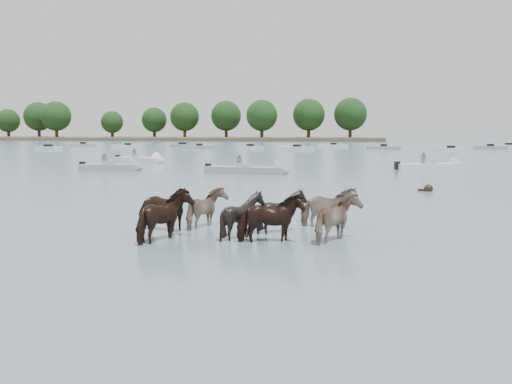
# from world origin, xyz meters

# --- Properties ---
(ground) EXTENTS (400.00, 400.00, 0.00)m
(ground) POSITION_xyz_m (0.00, 0.00, 0.00)
(ground) COLOR #495D6A
(ground) RESTS_ON ground
(shoreline) EXTENTS (160.00, 30.00, 1.00)m
(shoreline) POSITION_xyz_m (-70.00, 150.00, 0.50)
(shoreline) COLOR #4C4233
(shoreline) RESTS_ON ground
(pony_herd) EXTENTS (6.72, 4.11, 1.50)m
(pony_herd) POSITION_xyz_m (-1.17, 2.35, 0.55)
(pony_herd) COLOR black
(pony_herd) RESTS_ON ground
(swimming_pony) EXTENTS (0.72, 0.44, 0.44)m
(swimming_pony) POSITION_xyz_m (5.33, 14.95, 0.10)
(swimming_pony) COLOR black
(swimming_pony) RESTS_ON ground
(motorboat_a) EXTENTS (4.90, 1.86, 1.92)m
(motorboat_a) POSITION_xyz_m (-15.27, 25.27, 0.23)
(motorboat_a) COLOR gray
(motorboat_a) RESTS_ON ground
(motorboat_b) EXTENTS (6.13, 2.29, 1.92)m
(motorboat_b) POSITION_xyz_m (-4.78, 24.10, 0.22)
(motorboat_b) COLOR gray
(motorboat_b) RESTS_ON ground
(motorboat_c) EXTENTS (5.78, 3.49, 1.92)m
(motorboat_c) POSITION_xyz_m (8.08, 30.64, 0.23)
(motorboat_c) COLOR silver
(motorboat_c) RESTS_ON ground
(motorboat_f) EXTENTS (5.60, 2.99, 1.92)m
(motorboat_f) POSITION_xyz_m (-17.20, 35.29, 0.23)
(motorboat_f) COLOR silver
(motorboat_f) RESTS_ON ground
(distant_flotilla) EXTENTS (101.44, 25.60, 0.93)m
(distant_flotilla) POSITION_xyz_m (-0.86, 76.81, 0.26)
(distant_flotilla) COLOR gray
(distant_flotilla) RESTS_ON ground
(treeline) EXTENTS (147.09, 20.55, 12.60)m
(treeline) POSITION_xyz_m (-64.64, 152.11, 7.26)
(treeline) COLOR #382619
(treeline) RESTS_ON ground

